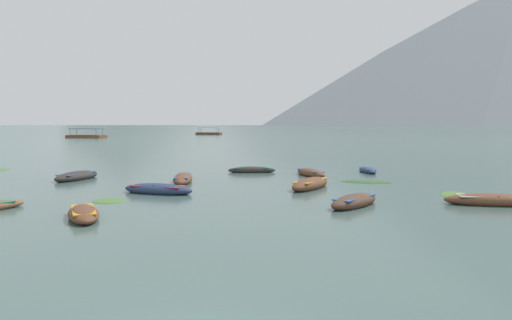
% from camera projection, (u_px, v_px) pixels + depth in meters
% --- Properties ---
extents(ground_plane, '(6000.00, 6000.00, 0.00)m').
position_uv_depth(ground_plane, '(267.00, 125.00, 1502.70)').
color(ground_plane, '#425B56').
extents(mountain_1, '(699.05, 699.05, 193.04)m').
position_uv_depth(mountain_1, '(123.00, 97.00, 1660.98)').
color(mountain_1, '#4C5B56').
rests_on(mountain_1, ground).
extents(mountain_2, '(760.77, 760.77, 239.50)m').
position_uv_depth(mountain_2, '(312.00, 89.00, 1596.07)').
color(mountain_2, slate).
rests_on(mountain_2, ground).
extents(rowboat_0, '(4.13, 2.45, 0.64)m').
position_uv_depth(rowboat_0, '(158.00, 189.00, 24.39)').
color(rowboat_0, navy).
rests_on(rowboat_0, ground).
extents(rowboat_1, '(2.30, 4.21, 0.67)m').
position_uv_depth(rowboat_1, '(77.00, 176.00, 30.37)').
color(rowboat_1, '#2D2826').
rests_on(rowboat_1, ground).
extents(rowboat_2, '(1.15, 3.13, 0.46)m').
position_uv_depth(rowboat_2, '(368.00, 170.00, 34.84)').
color(rowboat_2, navy).
rests_on(rowboat_2, ground).
extents(rowboat_3, '(2.41, 3.55, 0.55)m').
position_uv_depth(rowboat_3, '(83.00, 214.00, 17.94)').
color(rowboat_3, brown).
rests_on(rowboat_3, ground).
extents(rowboat_4, '(3.55, 1.10, 0.55)m').
position_uv_depth(rowboat_4, '(252.00, 170.00, 34.76)').
color(rowboat_4, '#2D2826').
rests_on(rowboat_4, ground).
extents(rowboat_5, '(3.08, 3.52, 0.65)m').
position_uv_depth(rowboat_5, '(354.00, 201.00, 20.62)').
color(rowboat_5, '#4C3323').
rests_on(rowboat_5, ground).
extents(rowboat_7, '(3.08, 4.40, 0.73)m').
position_uv_depth(rowboat_7, '(310.00, 184.00, 26.30)').
color(rowboat_7, brown).
rests_on(rowboat_7, ground).
extents(rowboat_8, '(4.51, 1.77, 0.64)m').
position_uv_depth(rowboat_8, '(495.00, 200.00, 20.90)').
color(rowboat_8, brown).
rests_on(rowboat_8, ground).
extents(rowboat_10, '(2.31, 3.93, 0.62)m').
position_uv_depth(rowboat_10, '(311.00, 173.00, 32.55)').
color(rowboat_10, brown).
rests_on(rowboat_10, ground).
extents(rowboat_11, '(1.55, 4.47, 0.67)m').
position_uv_depth(rowboat_11, '(183.00, 179.00, 29.04)').
color(rowboat_11, brown).
rests_on(rowboat_11, ground).
extents(ferry_0, '(10.23, 5.69, 2.54)m').
position_uv_depth(ferry_0, '(86.00, 136.00, 118.04)').
color(ferry_0, brown).
rests_on(ferry_0, ground).
extents(ferry_1, '(8.55, 4.49, 2.54)m').
position_uv_depth(ferry_1, '(209.00, 133.00, 152.34)').
color(ferry_1, brown).
rests_on(ferry_1, ground).
extents(weed_patch_2, '(3.43, 2.24, 0.14)m').
position_uv_depth(weed_patch_2, '(367.00, 182.00, 29.05)').
color(weed_patch_2, '#2D5628').
rests_on(weed_patch_2, ground).
extents(weed_patch_3, '(2.00, 2.09, 0.14)m').
position_uv_depth(weed_patch_3, '(109.00, 201.00, 21.93)').
color(weed_patch_3, '#477033').
rests_on(weed_patch_3, ground).
extents(weed_patch_5, '(2.11, 2.64, 0.14)m').
position_uv_depth(weed_patch_5, '(455.00, 195.00, 23.85)').
color(weed_patch_5, '#477033').
rests_on(weed_patch_5, ground).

